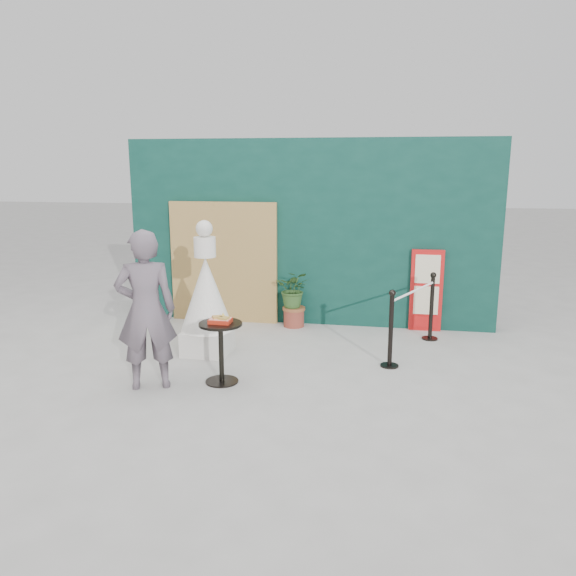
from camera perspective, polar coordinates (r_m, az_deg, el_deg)
name	(u,v)px	position (r m, az deg, el deg)	size (l,w,h in m)	color
ground	(270,395)	(6.58, -1.88, -10.79)	(60.00, 60.00, 0.00)	#ADAAA5
back_wall	(309,233)	(9.21, 2.16, 5.63)	(6.00, 0.30, 3.00)	#0B322B
bamboo_fence	(224,262)	(9.38, -6.55, 2.59)	(1.80, 0.08, 2.00)	tan
woman	(146,310)	(6.70, -14.24, -2.20)	(0.69, 0.45, 1.89)	#61535C
menu_board	(426,291)	(9.09, 13.87, -0.26)	(0.50, 0.07, 1.30)	red
statue	(207,300)	(7.83, -8.28, -1.22)	(0.73, 0.73, 1.86)	silver
cafe_table	(221,343)	(6.81, -6.83, -5.57)	(0.52, 0.52, 0.75)	black
food_basket	(221,320)	(6.73, -6.87, -3.23)	(0.26, 0.19, 0.11)	red
planter	(294,294)	(9.07, 0.60, -0.64)	(0.55, 0.47, 0.93)	brown
stanchion_barrier	(413,318)	(8.04, 12.54, -3.00)	(0.84, 1.54, 1.03)	black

